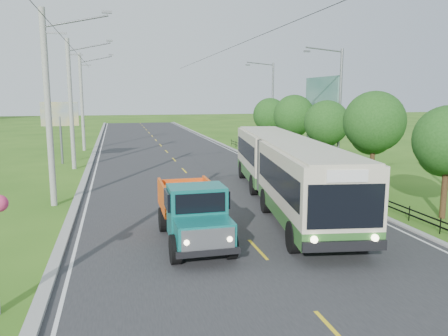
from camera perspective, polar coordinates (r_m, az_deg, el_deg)
name	(u,v)px	position (r m, az deg, el deg)	size (l,w,h in m)	color
ground	(258,250)	(16.68, 4.44, -10.61)	(240.00, 240.00, 0.00)	#2F6016
road	(180,167)	(35.67, -5.71, 0.19)	(14.00, 120.00, 0.02)	#28282B
curb_left	(88,169)	(35.38, -17.32, -0.17)	(0.40, 120.00, 0.15)	#9E9E99
curb_right	(264,163)	(37.34, 5.21, 0.67)	(0.30, 120.00, 0.10)	#9E9E99
edge_line_left	(96,170)	(35.36, -16.43, -0.22)	(0.12, 120.00, 0.00)	silver
edge_line_right	(258,163)	(37.19, 4.49, 0.60)	(0.12, 120.00, 0.00)	silver
centre_dash	(258,249)	(16.67, 4.44, -10.54)	(0.12, 2.20, 0.00)	yellow
railing_right	(302,171)	(32.10, 10.16, -0.42)	(0.04, 40.00, 0.60)	black
pole_near	(49,108)	(24.09, -21.92, 7.29)	(3.51, 0.32, 10.00)	gray
pole_mid	(71,104)	(36.01, -19.33, 7.93)	(3.51, 0.32, 10.00)	gray
pole_far	(82,102)	(47.97, -18.03, 8.24)	(3.51, 0.32, 10.00)	gray
tree_second	(447,144)	(22.67, 27.11, 2.85)	(3.18, 3.26, 5.30)	#382314
tree_third	(374,125)	(27.43, 18.96, 5.32)	(3.60, 3.62, 6.00)	#382314
tree_fourth	(326,125)	(32.65, 13.22, 5.45)	(3.24, 3.31, 5.40)	#382314
tree_fifth	(294,118)	(38.06, 9.11, 6.52)	(3.48, 3.52, 5.80)	#382314
tree_back	(270,117)	(43.65, 6.01, 6.68)	(3.30, 3.36, 5.50)	#382314
streetlight_mid	(338,107)	(32.83, 14.65, 7.72)	(3.02, 0.20, 9.07)	slate
streetlight_far	(271,104)	(45.63, 6.18, 8.36)	(3.02, 0.20, 9.07)	slate
planter_near	(372,195)	(25.48, 18.74, -3.37)	(0.64, 0.64, 0.67)	silver
planter_mid	(310,171)	(32.35, 11.13, -0.40)	(0.64, 0.64, 0.67)	silver
planter_far	(272,156)	(39.66, 6.26, 1.51)	(0.64, 0.64, 0.67)	silver
billboard_left	(60,118)	(39.16, -20.65, 6.13)	(3.00, 0.20, 5.20)	slate
billboard_right	(321,100)	(38.91, 12.60, 8.67)	(0.24, 6.00, 7.30)	slate
bus	(285,166)	(23.17, 7.95, 0.29)	(5.59, 18.01, 3.44)	#2D6127
dump_truck	(193,208)	(17.06, -4.08, -5.29)	(2.30, 5.81, 2.44)	#116965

